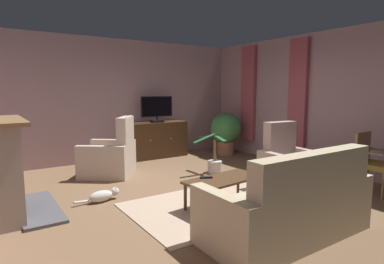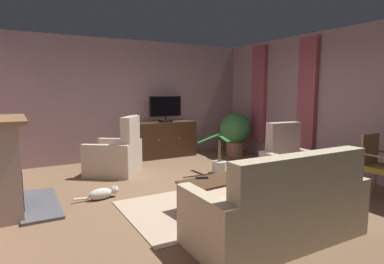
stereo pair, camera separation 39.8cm
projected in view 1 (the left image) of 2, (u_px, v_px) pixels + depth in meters
ground_plane at (201, 195)px, 5.07m from camera, size 6.44×6.85×0.04m
wall_back at (122, 100)px, 7.50m from camera, size 6.44×0.10×2.77m
wall_right_with_window at (320, 102)px, 6.53m from camera, size 0.10×6.85×2.77m
curtain_panel_near at (298, 94)px, 6.83m from camera, size 0.10×0.44×2.33m
curtain_panel_far at (249, 94)px, 8.06m from camera, size 0.10×0.44×2.33m
rug_central at (226, 202)px, 4.67m from camera, size 2.80×1.63×0.01m
fireplace at (1, 171)px, 4.08m from camera, size 0.91×1.40×1.26m
tv_cabinet at (156, 141)px, 7.72m from camera, size 1.51×0.48×0.86m
television at (157, 109)px, 7.58m from camera, size 0.80×0.20×0.62m
coffee_table at (224, 181)px, 4.45m from camera, size 1.18×0.62×0.41m
tv_remote at (206, 177)px, 4.44m from camera, size 0.18×0.11×0.02m
sofa_floral at (290, 208)px, 3.52m from camera, size 1.97×0.89×1.00m
armchair_facing_sofa at (111, 157)px, 6.14m from camera, size 1.25×1.25×1.14m
armchair_in_far_corner at (292, 169)px, 5.27m from camera, size 0.91×0.95×1.09m
side_chair_mid_row at (372, 161)px, 5.05m from camera, size 0.49×0.50×0.95m
potted_plant_tall_palm_by_window at (226, 130)px, 8.01m from camera, size 0.76×0.76×1.06m
potted_plant_leafy_by_curtain at (214, 162)px, 6.33m from camera, size 0.83×0.76×0.78m
cat at (103, 196)px, 4.70m from camera, size 0.67×0.20×0.19m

